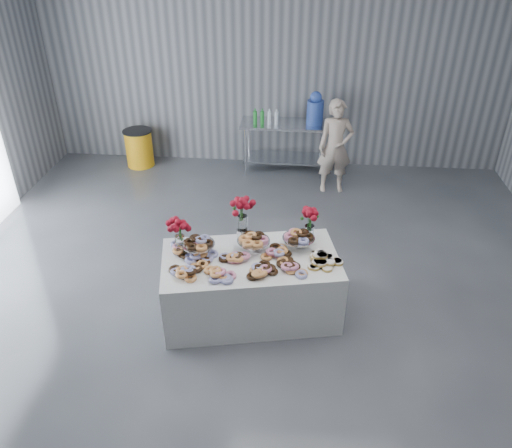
{
  "coord_description": "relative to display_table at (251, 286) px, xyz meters",
  "views": [
    {
      "loc": [
        0.47,
        -4.05,
        3.87
      ],
      "look_at": [
        0.04,
        0.56,
        1.03
      ],
      "focal_mm": 35.0,
      "sensor_mm": 36.0,
      "label": 1
    }
  ],
  "objects": [
    {
      "name": "ground",
      "position": [
        -0.0,
        -0.3,
        -0.38
      ],
      "size": [
        9.0,
        9.0,
        0.0
      ],
      "primitive_type": "plane",
      "color": "#3C3F44",
      "rests_on": "ground"
    },
    {
      "name": "room_walls",
      "position": [
        -0.28,
        -0.23,
        2.26
      ],
      "size": [
        8.04,
        9.04,
        4.02
      ],
      "color": "gray",
      "rests_on": "ground"
    },
    {
      "name": "display_table",
      "position": [
        0.0,
        0.0,
        0.0
      ],
      "size": [
        2.06,
        1.37,
        0.75
      ],
      "primitive_type": "cube",
      "rotation": [
        0.0,
        0.0,
        0.21
      ],
      "color": "white",
      "rests_on": "ground"
    },
    {
      "name": "prep_table",
      "position": [
        0.2,
        3.8,
        0.24
      ],
      "size": [
        1.5,
        0.6,
        0.9
      ],
      "color": "silver",
      "rests_on": "ground"
    },
    {
      "name": "donut_mounds",
      "position": [
        0.0,
        -0.05,
        0.42
      ],
      "size": [
        1.93,
        1.15,
        0.09
      ],
      "primitive_type": null,
      "rotation": [
        0.0,
        0.0,
        0.21
      ],
      "color": "#DC9850",
      "rests_on": "display_table"
    },
    {
      "name": "cake_stand_left",
      "position": [
        -0.57,
        0.03,
        0.52
      ],
      "size": [
        0.36,
        0.36,
        0.17
      ],
      "color": "silver",
      "rests_on": "display_table"
    },
    {
      "name": "cake_stand_mid",
      "position": [
        0.02,
        0.16,
        0.52
      ],
      "size": [
        0.36,
        0.36,
        0.17
      ],
      "color": "silver",
      "rests_on": "display_table"
    },
    {
      "name": "cake_stand_right",
      "position": [
        0.51,
        0.26,
        0.52
      ],
      "size": [
        0.36,
        0.36,
        0.17
      ],
      "color": "silver",
      "rests_on": "display_table"
    },
    {
      "name": "danish_pile",
      "position": [
        0.76,
        0.01,
        0.43
      ],
      "size": [
        0.48,
        0.48,
        0.11
      ],
      "primitive_type": null,
      "color": "white",
      "rests_on": "display_table"
    },
    {
      "name": "bouquet_left",
      "position": [
        -0.79,
        0.09,
        0.67
      ],
      "size": [
        0.26,
        0.26,
        0.42
      ],
      "color": "white",
      "rests_on": "display_table"
    },
    {
      "name": "bouquet_right",
      "position": [
        0.62,
        0.44,
        0.67
      ],
      "size": [
        0.26,
        0.26,
        0.42
      ],
      "color": "white",
      "rests_on": "display_table"
    },
    {
      "name": "bouquet_center",
      "position": [
        -0.12,
        0.33,
        0.75
      ],
      "size": [
        0.26,
        0.26,
        0.57
      ],
      "color": "silver",
      "rests_on": "display_table"
    },
    {
      "name": "water_jug",
      "position": [
        0.7,
        3.8,
        0.77
      ],
      "size": [
        0.28,
        0.28,
        0.55
      ],
      "color": "blue",
      "rests_on": "prep_table"
    },
    {
      "name": "drink_bottles",
      "position": [
        -0.12,
        3.7,
        0.66
      ],
      "size": [
        0.54,
        0.08,
        0.27
      ],
      "primitive_type": null,
      "color": "#268C33",
      "rests_on": "prep_table"
    },
    {
      "name": "person",
      "position": [
        1.04,
        3.15,
        0.39
      ],
      "size": [
        0.59,
        0.43,
        1.53
      ],
      "primitive_type": "imported",
      "rotation": [
        0.0,
        0.0,
        0.11
      ],
      "color": "#CC8C93",
      "rests_on": "ground"
    },
    {
      "name": "trash_barrel",
      "position": [
        -2.42,
        3.8,
        -0.04
      ],
      "size": [
        0.52,
        0.52,
        0.67
      ],
      "rotation": [
        0.0,
        0.0,
        -0.37
      ],
      "color": "#FDAD15",
      "rests_on": "ground"
    }
  ]
}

